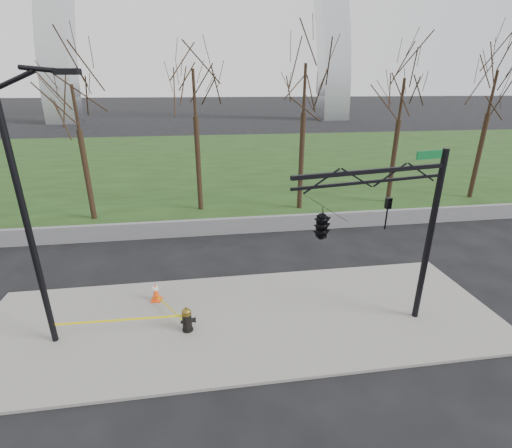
{
  "coord_description": "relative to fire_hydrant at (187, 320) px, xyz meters",
  "views": [
    {
      "loc": [
        -1.11,
        -10.55,
        7.76
      ],
      "look_at": [
        0.75,
        2.0,
        2.84
      ],
      "focal_mm": 25.22,
      "sensor_mm": 36.0,
      "label": 1
    }
  ],
  "objects": [
    {
      "name": "ground",
      "position": [
        1.9,
        0.4,
        -0.51
      ],
      "size": [
        500.0,
        500.0,
        0.0
      ],
      "primitive_type": "plane",
      "color": "black",
      "rests_on": "ground"
    },
    {
      "name": "sidewalk",
      "position": [
        1.9,
        0.4,
        -0.46
      ],
      "size": [
        18.0,
        6.0,
        0.1
      ],
      "primitive_type": "cube",
      "color": "slate",
      "rests_on": "ground"
    },
    {
      "name": "grass_strip",
      "position": [
        1.9,
        30.4,
        -0.48
      ],
      "size": [
        120.0,
        40.0,
        0.06
      ],
      "primitive_type": "cube",
      "color": "#1D3112",
      "rests_on": "ground"
    },
    {
      "name": "guardrail",
      "position": [
        1.9,
        8.4,
        -0.06
      ],
      "size": [
        60.0,
        0.3,
        0.9
      ],
      "primitive_type": "cube",
      "color": "#59595B",
      "rests_on": "ground"
    },
    {
      "name": "tree_row",
      "position": [
        3.75,
        12.4,
        4.28
      ],
      "size": [
        49.71,
        4.0,
        9.58
      ],
      "color": "black",
      "rests_on": "ground"
    },
    {
      "name": "fire_hydrant",
      "position": [
        0.0,
        0.0,
        0.0
      ],
      "size": [
        0.55,
        0.36,
        0.9
      ],
      "rotation": [
        0.0,
        0.0,
        0.04
      ],
      "color": "black",
      "rests_on": "sidewalk"
    },
    {
      "name": "traffic_cone",
      "position": [
        -1.24,
        1.99,
        -0.05
      ],
      "size": [
        0.42,
        0.42,
        0.73
      ],
      "rotation": [
        0.0,
        0.0,
        -0.13
      ],
      "color": "#FF450D",
      "rests_on": "sidewalk"
    },
    {
      "name": "street_light",
      "position": [
        -3.99,
        0.06,
        4.18
      ],
      "size": [
        2.35,
        0.77,
        8.21
      ],
      "rotation": [
        0.0,
        0.0,
        -0.25
      ],
      "color": "black",
      "rests_on": "ground"
    },
    {
      "name": "traffic_signal_mast",
      "position": [
        4.76,
        -0.95,
        3.63
      ],
      "size": [
        5.03,
        2.54,
        6.0
      ],
      "rotation": [
        0.0,
        0.0,
        0.18
      ],
      "color": "black",
      "rests_on": "ground"
    },
    {
      "name": "caution_tape",
      "position": [
        -1.58,
        0.39,
        0.04
      ],
      "size": [
        4.2,
        2.0,
        0.45
      ],
      "color": "yellow",
      "rests_on": "ground"
    }
  ]
}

